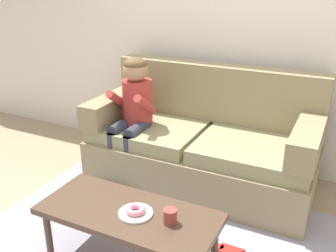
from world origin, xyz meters
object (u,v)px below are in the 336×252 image
Objects in this scene: donut at (136,210)px; mug at (170,216)px; coffee_table at (129,217)px; couch at (203,144)px; person_child at (133,108)px.

mug is at bearing 3.89° from donut.
coffee_table is at bearing -179.14° from mug.
couch is 1.22m from coffee_table.
couch is 21.21× the size of mug.
couch reaches higher than coffee_table.
mug is at bearing 0.86° from coffee_table.
coffee_table is at bearing -60.65° from person_child.
person_child is at bearing -159.76° from couch.
couch is 15.91× the size of donut.
coffee_table is 1.01× the size of person_child.
person_child is 1.32m from mug.
couch is at bearing 20.24° from person_child.
donut is at bearing -58.48° from person_child.
coffee_table is 12.38× the size of mug.
mug is (0.26, -1.21, 0.09)m from couch.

